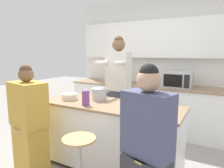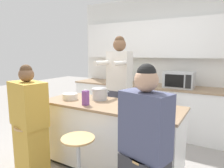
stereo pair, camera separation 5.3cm
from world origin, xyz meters
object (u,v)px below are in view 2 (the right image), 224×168
at_px(person_cooking, 119,91).
at_px(person_wrapped_blanket, 30,126).
at_px(fruit_bowl, 70,96).
at_px(coffee_cup_near, 164,108).
at_px(bar_stool_leftmost, 31,149).
at_px(juice_carton, 86,98).
at_px(person_seated_near, 144,156).
at_px(microwave, 179,80).
at_px(potted_plant, 127,76).
at_px(bar_stool_center, 79,166).
at_px(cooking_pot, 100,94).
at_px(kitchen_island, 109,136).

height_order(person_cooking, person_wrapped_blanket, person_cooking).
distance_m(person_cooking, person_wrapped_blanket, 1.46).
bearing_deg(fruit_bowl, coffee_cup_near, 3.49).
bearing_deg(person_wrapped_blanket, bar_stool_leftmost, -151.02).
xyz_separation_m(bar_stool_leftmost, juice_carton, (0.53, 0.44, 0.63)).
distance_m(person_cooking, juice_carton, 0.90).
bearing_deg(person_cooking, fruit_bowl, -116.71).
bearing_deg(fruit_bowl, bar_stool_leftmost, -103.57).
height_order(person_seated_near, microwave, person_seated_near).
bearing_deg(juice_carton, person_wrapped_blanket, -140.05).
bearing_deg(potted_plant, juice_carton, -80.83).
bearing_deg(bar_stool_center, fruit_bowl, 136.43).
xyz_separation_m(person_cooking, person_wrapped_blanket, (-0.53, -1.34, -0.25)).
distance_m(person_seated_near, cooking_pot, 1.28).
bearing_deg(person_cooking, bar_stool_leftmost, -110.94).
bearing_deg(bar_stool_center, juice_carton, 117.18).
xyz_separation_m(kitchen_island, bar_stool_leftmost, (-0.75, -0.65, -0.10)).
relative_size(kitchen_island, potted_plant, 6.67).
xyz_separation_m(cooking_pot, coffee_cup_near, (0.94, -0.11, -0.04)).
bearing_deg(microwave, bar_stool_leftmost, -120.44).
relative_size(bar_stool_leftmost, cooking_pot, 2.20).
bearing_deg(microwave, potted_plant, 177.63).
distance_m(fruit_bowl, juice_carton, 0.42).
bearing_deg(person_wrapped_blanket, juice_carton, 52.45).
height_order(cooking_pot, coffee_cup_near, cooking_pot).
bearing_deg(person_seated_near, person_cooking, 141.55).
distance_m(cooking_pot, fruit_bowl, 0.43).
xyz_separation_m(cooking_pot, microwave, (0.79, 1.44, 0.09)).
bearing_deg(person_seated_near, microwave, 110.71).
height_order(kitchen_island, bar_stool_center, kitchen_island).
bearing_deg(bar_stool_leftmost, person_seated_near, 0.03).
relative_size(bar_stool_leftmost, bar_stool_center, 1.00).
relative_size(cooking_pot, coffee_cup_near, 2.53).
xyz_separation_m(bar_stool_leftmost, microwave, (1.31, 2.22, 0.71)).
distance_m(cooking_pot, potted_plant, 1.52).
distance_m(kitchen_island, bar_stool_center, 0.65).
relative_size(person_cooking, juice_carton, 9.04).
xyz_separation_m(kitchen_island, coffee_cup_near, (0.71, 0.02, 0.48)).
height_order(juice_carton, microwave, microwave).
relative_size(kitchen_island, cooking_pot, 6.17).
height_order(bar_stool_leftmost, coffee_cup_near, coffee_cup_near).
distance_m(bar_stool_center, person_cooking, 1.47).
height_order(person_wrapped_blanket, juice_carton, person_wrapped_blanket).
distance_m(person_cooking, microwave, 1.18).
relative_size(person_wrapped_blanket, coffee_cup_near, 11.66).
relative_size(bar_stool_center, person_wrapped_blanket, 0.48).
height_order(person_cooking, potted_plant, person_cooking).
height_order(person_wrapped_blanket, microwave, person_wrapped_blanket).
distance_m(bar_stool_center, person_seated_near, 0.80).
relative_size(coffee_cup_near, juice_carton, 0.60).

